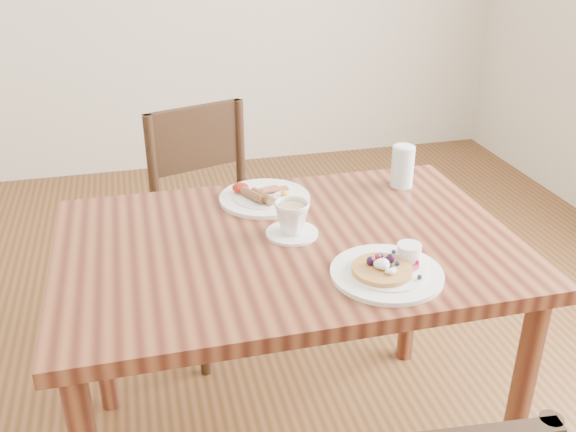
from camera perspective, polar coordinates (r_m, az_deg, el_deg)
The scene contains 6 objects.
dining_table at distance 1.74m, azimuth -0.00°, elevation -5.00°, with size 1.20×0.80×0.75m.
chair_far at distance 2.41m, azimuth -6.50°, elevation -0.02°, with size 0.53×0.53×0.88m.
pancake_plate at distance 1.55m, azimuth 8.90°, elevation -4.74°, with size 0.27×0.27×0.06m.
breakfast_plate at distance 1.91m, azimuth -2.21°, elevation 1.73°, with size 0.27×0.27×0.04m.
teacup_saucer at distance 1.70m, azimuth 0.36°, elevation -0.33°, with size 0.14×0.14×0.09m.
water_glass at distance 2.02m, azimuth 10.15°, elevation 4.37°, with size 0.07×0.07×0.13m, color silver.
Camera 1 is at (-0.36, -1.44, 1.55)m, focal length 40.00 mm.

